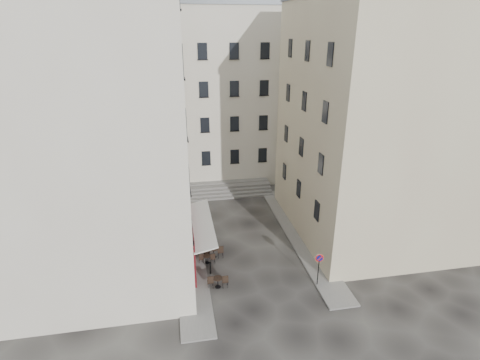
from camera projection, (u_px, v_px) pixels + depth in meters
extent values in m
plane|color=black|center=(253.00, 261.00, 27.62)|extent=(90.00, 90.00, 0.00)
cube|color=slate|center=(189.00, 238.00, 30.50)|extent=(2.00, 22.00, 0.12)
cube|color=slate|center=(298.00, 234.00, 31.08)|extent=(2.00, 18.00, 0.12)
cube|color=beige|center=(91.00, 125.00, 24.88)|extent=(12.00, 16.00, 20.00)
cube|color=tan|center=(376.00, 124.00, 29.18)|extent=(12.00, 14.00, 18.00)
cube|color=beige|center=(209.00, 96.00, 41.42)|extent=(18.00, 10.00, 18.00)
cube|color=#555B61|center=(206.00, 4.00, 37.94)|extent=(18.20, 10.20, 0.60)
cube|color=#460A0D|center=(191.00, 239.00, 27.15)|extent=(0.25, 7.00, 3.50)
cube|color=black|center=(192.00, 243.00, 27.28)|extent=(0.06, 3.85, 2.00)
cube|color=silver|center=(201.00, 224.00, 26.83)|extent=(1.58, 7.30, 0.41)
cube|color=slate|center=(229.00, 195.00, 38.44)|extent=(9.00, 1.80, 0.20)
cube|color=slate|center=(228.00, 191.00, 38.78)|extent=(9.00, 1.80, 0.20)
cube|color=slate|center=(227.00, 188.00, 39.11)|extent=(9.00, 1.80, 0.20)
cube|color=slate|center=(227.00, 184.00, 39.45)|extent=(9.00, 1.80, 0.20)
cylinder|color=black|center=(210.00, 268.00, 26.00)|extent=(0.10, 0.10, 0.90)
sphere|color=black|center=(210.00, 263.00, 25.82)|extent=(0.12, 0.12, 0.12)
cylinder|color=black|center=(206.00, 242.00, 29.19)|extent=(0.10, 0.10, 0.90)
sphere|color=black|center=(205.00, 237.00, 29.02)|extent=(0.12, 0.12, 0.12)
cylinder|color=black|center=(202.00, 221.00, 32.39)|extent=(0.10, 0.10, 0.90)
sphere|color=black|center=(202.00, 216.00, 32.21)|extent=(0.12, 0.12, 0.12)
cylinder|color=black|center=(318.00, 271.00, 24.50)|extent=(0.06, 0.06, 2.42)
cylinder|color=red|center=(319.00, 258.00, 24.14)|extent=(0.56, 0.08, 0.56)
cylinder|color=navy|center=(320.00, 258.00, 24.11)|extent=(0.41, 0.07, 0.41)
cube|color=red|center=(320.00, 259.00, 24.09)|extent=(0.33, 0.06, 0.33)
cylinder|color=black|center=(218.00, 287.00, 24.73)|extent=(0.38, 0.38, 0.02)
cylinder|color=black|center=(218.00, 282.00, 24.60)|extent=(0.05, 0.05, 0.75)
cylinder|color=black|center=(218.00, 278.00, 24.47)|extent=(0.64, 0.64, 0.04)
cube|color=black|center=(225.00, 281.00, 24.66)|extent=(0.41, 0.41, 0.96)
cube|color=black|center=(210.00, 282.00, 24.60)|extent=(0.41, 0.41, 0.96)
cylinder|color=black|center=(207.00, 263.00, 27.30)|extent=(0.33, 0.33, 0.02)
cylinder|color=black|center=(207.00, 259.00, 27.19)|extent=(0.05, 0.05, 0.65)
cylinder|color=black|center=(207.00, 256.00, 27.08)|extent=(0.56, 0.56, 0.04)
cube|color=black|center=(213.00, 258.00, 27.24)|extent=(0.35, 0.35, 0.83)
cube|color=black|center=(201.00, 259.00, 27.19)|extent=(0.35, 0.35, 0.83)
cylinder|color=black|center=(214.00, 257.00, 27.97)|extent=(0.40, 0.40, 0.02)
cylinder|color=black|center=(214.00, 253.00, 27.83)|extent=(0.06, 0.06, 0.78)
cylinder|color=black|center=(214.00, 249.00, 27.70)|extent=(0.67, 0.67, 0.04)
cube|color=black|center=(220.00, 251.00, 27.90)|extent=(0.43, 0.43, 1.01)
cube|color=black|center=(207.00, 252.00, 27.83)|extent=(0.43, 0.43, 1.01)
cylinder|color=black|center=(204.00, 238.00, 30.49)|extent=(0.40, 0.40, 0.02)
cylinder|color=black|center=(203.00, 234.00, 30.36)|extent=(0.06, 0.06, 0.78)
cylinder|color=black|center=(203.00, 230.00, 30.22)|extent=(0.67, 0.67, 0.04)
cube|color=black|center=(210.00, 233.00, 30.42)|extent=(0.42, 0.42, 1.01)
cube|color=black|center=(197.00, 233.00, 30.35)|extent=(0.42, 0.42, 1.01)
cylinder|color=black|center=(204.00, 233.00, 31.28)|extent=(0.32, 0.32, 0.02)
cylinder|color=black|center=(204.00, 230.00, 31.17)|extent=(0.04, 0.04, 0.62)
cylinder|color=black|center=(204.00, 227.00, 31.07)|extent=(0.53, 0.53, 0.04)
cube|color=black|center=(209.00, 229.00, 31.22)|extent=(0.34, 0.34, 0.80)
cube|color=black|center=(199.00, 229.00, 31.17)|extent=(0.34, 0.34, 0.80)
imported|color=black|center=(207.00, 240.00, 28.51)|extent=(0.71, 0.48, 1.93)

